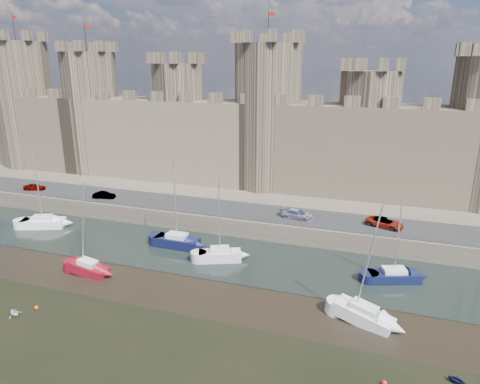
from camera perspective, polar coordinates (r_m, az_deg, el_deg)
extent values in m
cube|color=black|center=(53.89, -5.54, -8.04)|extent=(160.00, 12.00, 0.08)
cube|color=#4C443A|center=(85.71, 4.24, 2.37)|extent=(160.00, 60.00, 2.50)
cube|color=black|center=(61.53, -1.83, -2.22)|extent=(160.00, 7.00, 0.10)
cube|color=#42382B|center=(72.62, 1.99, 6.43)|extent=(100.00, 9.00, 14.00)
cylinder|color=#42382B|center=(97.09, -26.75, 10.30)|extent=(11.00, 11.00, 24.00)
cylinder|color=black|center=(96.95, -27.94, 18.80)|extent=(0.10, 0.10, 5.00)
cube|color=#A01B15|center=(96.73, -27.87, 19.89)|extent=(1.00, 0.03, 0.60)
cylinder|color=#42382B|center=(86.67, -19.02, 9.92)|extent=(10.00, 10.00, 22.00)
cylinder|color=black|center=(86.29, -19.92, 18.82)|extent=(0.10, 0.10, 5.00)
cube|color=#A01B15|center=(86.10, -19.77, 20.05)|extent=(1.00, 0.03, 0.60)
cylinder|color=#42382B|center=(77.27, -8.12, 9.16)|extent=(9.00, 9.00, 20.00)
cylinder|color=#42382B|center=(71.40, 3.58, 9.88)|extent=(11.00, 11.00, 23.00)
cylinder|color=black|center=(71.06, 3.80, 21.15)|extent=(0.10, 0.10, 5.00)
cube|color=#A01B15|center=(71.09, 4.26, 22.60)|extent=(1.00, 0.03, 0.60)
cylinder|color=#42382B|center=(69.32, 16.53, 7.34)|extent=(9.00, 9.00, 19.00)
imported|color=gray|center=(77.87, -25.71, 0.60)|extent=(3.64, 2.30, 1.16)
imported|color=gray|center=(69.11, -17.67, -0.42)|extent=(3.57, 1.91, 1.12)
imported|color=gray|center=(58.02, 7.62, -2.95)|extent=(4.58, 2.35, 1.27)
imported|color=gray|center=(57.55, 18.74, -3.90)|extent=(5.07, 3.54, 1.28)
cube|color=white|center=(67.37, -24.78, -3.80)|extent=(6.31, 4.27, 1.20)
cube|color=silver|center=(67.09, -24.88, -3.10)|extent=(3.02, 2.44, 0.54)
cylinder|color=silver|center=(65.77, -25.37, 0.70)|extent=(0.14, 0.14, 9.80)
cube|color=black|center=(55.50, -8.39, -6.63)|extent=(5.79, 2.35, 1.25)
cube|color=silver|center=(55.15, -8.43, -5.76)|extent=(2.58, 1.61, 0.57)
cylinder|color=silver|center=(53.48, -8.65, -0.96)|extent=(0.14, 0.14, 10.26)
cube|color=silver|center=(51.40, -2.71, -8.50)|extent=(5.34, 3.71, 1.17)
cube|color=silver|center=(51.04, -2.72, -7.63)|extent=(2.56, 2.10, 0.53)
cylinder|color=silver|center=(49.34, -2.79, -2.85)|extent=(0.14, 0.14, 9.57)
cube|color=black|center=(49.77, 19.79, -10.54)|extent=(5.80, 3.81, 1.03)
cube|color=silver|center=(49.44, 19.88, -9.77)|extent=(2.76, 2.20, 0.47)
cylinder|color=silver|center=(47.85, 20.35, -5.48)|extent=(0.14, 0.14, 8.45)
cube|color=maroon|center=(51.29, -19.58, -9.69)|extent=(4.69, 2.00, 1.17)
cube|color=silver|center=(50.93, -19.67, -8.83)|extent=(2.10, 1.35, 0.53)
cylinder|color=silver|center=(49.20, -20.19, -4.05)|extent=(0.14, 0.14, 9.61)
cube|color=white|center=(41.93, 16.12, -15.61)|extent=(5.67, 3.62, 1.24)
cube|color=silver|center=(41.46, 16.22, -14.55)|extent=(2.69, 2.11, 0.57)
cylinder|color=silver|center=(39.22, 16.80, -8.53)|extent=(0.14, 0.14, 10.18)
imported|color=silver|center=(46.36, -27.86, -14.06)|extent=(1.70, 1.60, 0.72)
imported|color=black|center=(37.88, 26.92, -21.41)|extent=(1.46, 1.34, 0.65)
sphere|color=#EF3E0A|center=(46.61, -25.51, -13.77)|extent=(0.41, 0.41, 0.41)
sphere|color=#FF170B|center=(35.87, 18.68, -22.98)|extent=(0.41, 0.41, 0.41)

